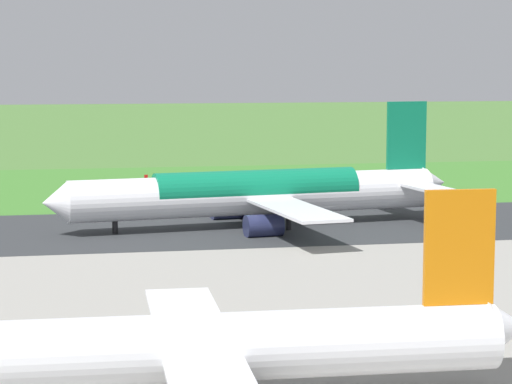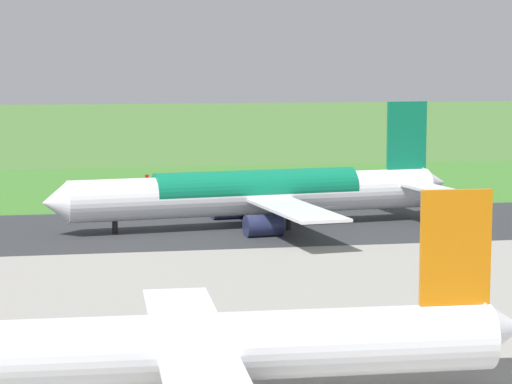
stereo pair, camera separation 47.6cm
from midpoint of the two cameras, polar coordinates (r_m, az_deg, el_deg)
ground_plane at (r=136.42m, az=3.85°, el=-1.79°), size 800.00×800.00×0.00m
runway_asphalt at (r=136.42m, az=3.85°, el=-1.78°), size 600.00×31.40×0.06m
grass_verge_foreground at (r=173.37m, az=0.73°, el=0.13°), size 600.00×80.00×0.04m
airliner_main at (r=133.99m, az=0.26°, el=-0.06°), size 54.10×44.41×15.88m
airliner_parked_mid at (r=65.54m, az=-3.55°, el=-8.39°), size 44.57×36.40×13.02m
no_stopping_sign at (r=175.20m, az=-5.87°, el=0.63°), size 0.60×0.10×2.38m
traffic_cone_orange at (r=166.93m, az=-8.10°, el=-0.12°), size 0.40×0.40×0.55m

